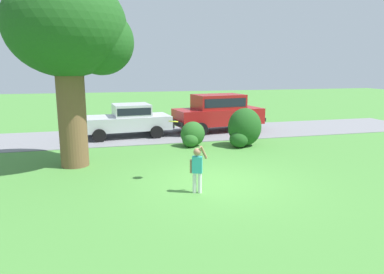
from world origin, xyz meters
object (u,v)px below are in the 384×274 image
frisbee (173,121)px  parked_suv (218,111)px  parked_sedan (127,119)px  oak_tree_large (71,34)px  child_thrower (197,167)px

frisbee → parked_suv: bearing=62.1°
parked_sedan → parked_suv: size_ratio=0.93×
oak_tree_large → parked_sedan: 6.13m
oak_tree_large → child_thrower: (3.17, -3.64, -3.58)m
frisbee → oak_tree_large: bearing=138.8°
oak_tree_large → frisbee: size_ratio=21.44×
oak_tree_large → child_thrower: bearing=-49.0°
child_thrower → frisbee: (-0.37, 1.19, 1.03)m
parked_sedan → oak_tree_large: bearing=-113.3°
child_thrower → frisbee: size_ratio=4.50×
parked_sedan → child_thrower: parked_sedan is taller
parked_sedan → parked_suv: (4.66, 0.20, 0.23)m
parked_suv → child_thrower: (-3.49, -8.50, -0.36)m
parked_sedan → child_thrower: 8.38m
parked_suv → frisbee: 8.29m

